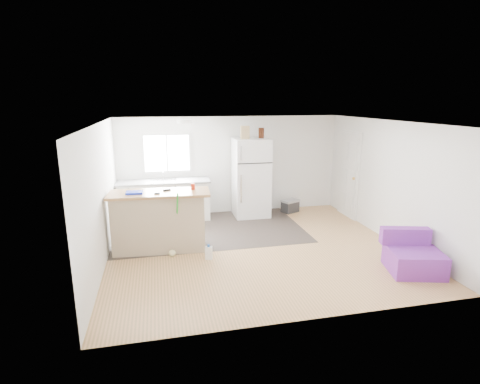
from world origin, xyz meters
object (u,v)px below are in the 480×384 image
(kitchen_cabinets, at_px, (165,200))
(red_cup, at_px, (193,186))
(cooler, at_px, (290,206))
(blue_tray, at_px, (134,193))
(bottle_left, at_px, (260,133))
(cleaner_jug, at_px, (209,253))
(refrigerator, at_px, (251,178))
(purple_seat, at_px, (412,257))
(cardboard_box, at_px, (245,132))
(peninsula, at_px, (159,221))
(mop, at_px, (174,243))
(bottle_right, at_px, (263,133))

(kitchen_cabinets, bearing_deg, red_cup, -72.99)
(cooler, height_order, blue_tray, blue_tray)
(bottle_left, bearing_deg, cleaner_jug, -123.90)
(refrigerator, height_order, purple_seat, refrigerator)
(purple_seat, relative_size, cardboard_box, 3.30)
(bottle_left, bearing_deg, blue_tray, -148.56)
(peninsula, distance_m, cardboard_box, 3.04)
(bottle_left, bearing_deg, cardboard_box, -175.50)
(mop, distance_m, red_cup, 1.12)
(purple_seat, bearing_deg, cardboard_box, 135.34)
(purple_seat, height_order, red_cup, red_cup)
(red_cup, bearing_deg, bottle_left, 43.12)
(mop, bearing_deg, purple_seat, -32.72)
(red_cup, height_order, bottle_left, bottle_left)
(purple_seat, relative_size, red_cup, 8.24)
(refrigerator, xyz_separation_m, mop, (-1.98, -2.10, -0.72))
(cooler, bearing_deg, refrigerator, 157.12)
(refrigerator, bearing_deg, mop, -133.10)
(kitchen_cabinets, height_order, bottle_right, bottle_right)
(refrigerator, bearing_deg, bottle_left, -12.23)
(cooler, distance_m, purple_seat, 3.73)
(cooler, bearing_deg, red_cup, -171.11)
(kitchen_cabinets, height_order, cooler, kitchen_cabinets)
(cooler, distance_m, cleaner_jug, 3.44)
(cooler, xyz_separation_m, red_cup, (-2.61, -1.73, 1.03))
(peninsula, distance_m, cleaner_jug, 1.15)
(kitchen_cabinets, relative_size, cooler, 4.27)
(kitchen_cabinets, xyz_separation_m, bottle_right, (2.34, -0.13, 1.54))
(cleaner_jug, xyz_separation_m, bottle_right, (1.65, 2.35, 1.90))
(peninsula, bearing_deg, purple_seat, -20.34)
(red_cup, bearing_deg, cardboard_box, 49.34)
(blue_tray, bearing_deg, bottle_left, 31.44)
(cleaner_jug, distance_m, cardboard_box, 3.26)
(peninsula, relative_size, cardboard_box, 6.29)
(blue_tray, xyz_separation_m, bottle_right, (2.90, 1.73, 0.87))
(blue_tray, bearing_deg, red_cup, 4.33)
(purple_seat, xyz_separation_m, cardboard_box, (-2.04, 3.53, 1.80))
(kitchen_cabinets, distance_m, blue_tray, 2.05)
(cooler, height_order, cardboard_box, cardboard_box)
(cleaner_jug, height_order, cardboard_box, cardboard_box)
(kitchen_cabinets, relative_size, purple_seat, 2.17)
(kitchen_cabinets, distance_m, mop, 2.20)
(peninsula, xyz_separation_m, purple_seat, (4.10, -1.84, -0.33))
(bottle_right, bearing_deg, cardboard_box, -177.00)
(purple_seat, xyz_separation_m, red_cup, (-3.44, 1.90, 0.95))
(red_cup, xyz_separation_m, cardboard_box, (1.39, 1.62, 0.85))
(purple_seat, bearing_deg, blue_tray, 173.21)
(purple_seat, height_order, blue_tray, blue_tray)
(blue_tray, distance_m, cardboard_box, 3.13)
(peninsula, xyz_separation_m, red_cup, (0.66, 0.06, 0.62))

